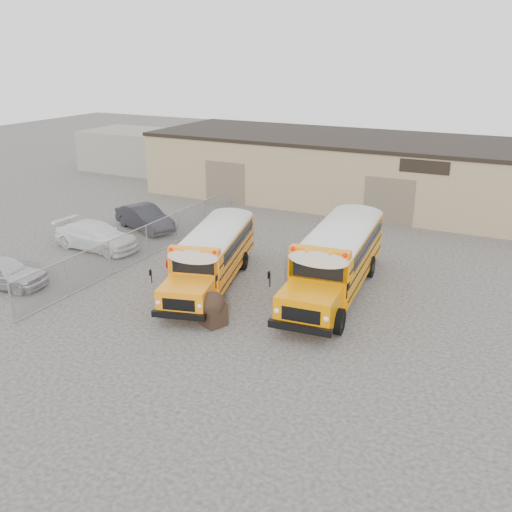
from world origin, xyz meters
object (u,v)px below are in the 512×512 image
at_px(school_bus_right, 364,218).
at_px(tarp_bundle, 213,308).
at_px(school_bus_left, 239,219).
at_px(car_silver, 2,272).
at_px(car_white, 97,236).
at_px(car_dark, 145,218).

relative_size(school_bus_right, tarp_bundle, 7.41).
xyz_separation_m(school_bus_left, car_silver, (-7.14, -10.34, -0.83)).
xyz_separation_m(school_bus_right, tarp_bundle, (-2.65, -12.01, -1.03)).
relative_size(tarp_bundle, car_white, 0.28).
relative_size(school_bus_left, car_dark, 2.06).
bearing_deg(car_dark, school_bus_left, -68.81).
xyz_separation_m(tarp_bundle, car_dark, (-10.49, 9.31, 0.03)).
bearing_deg(car_white, tarp_bundle, -113.45).
xyz_separation_m(school_bus_right, car_white, (-13.35, -6.83, -1.01)).
bearing_deg(school_bus_left, school_bus_right, 22.85).
xyz_separation_m(school_bus_left, car_dark, (-6.70, 0.01, -0.81)).
relative_size(school_bus_right, car_silver, 2.47).
bearing_deg(car_white, school_bus_right, -60.49).
xyz_separation_m(car_silver, car_dark, (0.44, 10.34, 0.03)).
height_order(car_silver, car_dark, car_dark).
relative_size(car_white, car_dark, 1.12).
bearing_deg(school_bus_right, tarp_bundle, -102.45).
distance_m(school_bus_left, tarp_bundle, 10.08).
bearing_deg(school_bus_right, car_dark, -168.37).
bearing_deg(tarp_bundle, car_dark, 138.40).
distance_m(school_bus_left, school_bus_right, 6.99).
relative_size(school_bus_right, car_white, 2.05).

